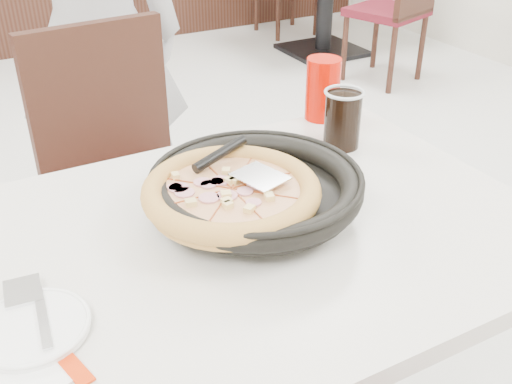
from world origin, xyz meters
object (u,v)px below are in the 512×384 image
chair_far (135,200)px  bg_table_right (325,2)px  diner_person (95,34)px  main_table (232,377)px  pizza_pan (256,196)px  red_cup (323,89)px  pizza (232,199)px  side_plate (32,328)px  bg_chair_right_near (387,8)px  cola_glass (342,121)px

chair_far → bg_table_right: 3.11m
diner_person → main_table: bearing=104.7°
pizza_pan → red_cup: size_ratio=2.37×
diner_person → bg_table_right: (2.10, 1.67, -0.44)m
pizza_pan → diner_person: (0.01, 1.17, 0.03)m
chair_far → pizza_pan: (0.07, -0.62, 0.32)m
pizza → bg_table_right: 3.61m
side_plate → red_cup: bearing=29.6°
red_cup → bg_table_right: size_ratio=0.13×
red_cup → diner_person: diner_person is taller
pizza_pan → bg_chair_right_near: bg_chair_right_near is taller
bg_table_right → bg_chair_right_near: size_ratio=1.26×
chair_far → diner_person: 0.65m
diner_person → bg_chair_right_near: bearing=-136.0°
diner_person → bg_chair_right_near: 2.34m
red_cup → bg_table_right: red_cup is taller
side_plate → bg_table_right: size_ratio=0.14×
chair_far → cola_glass: size_ratio=7.31×
chair_far → bg_chair_right_near: bearing=-151.5°
diner_person → side_plate: bearing=89.6°
side_plate → bg_chair_right_near: size_ratio=0.18×
main_table → chair_far: 0.66m
main_table → cola_glass: size_ratio=9.23×
main_table → pizza: (0.02, 0.02, 0.44)m
main_table → pizza_pan: 0.43m
side_plate → diner_person: size_ratio=0.10×
diner_person → bg_table_right: 2.72m
pizza_pan → diner_person: size_ratio=0.23×
chair_far → bg_table_right: chair_far is taller
side_plate → chair_far: bearing=63.1°
side_plate → diner_person: diner_person is taller
pizza_pan → diner_person: bearing=89.4°
cola_glass → red_cup: bearing=71.9°
cola_glass → side_plate: bearing=-158.4°
pizza_pan → pizza: pizza is taller
main_table → pizza: bearing=45.3°
chair_far → red_cup: size_ratio=5.94×
main_table → diner_person: (0.09, 1.20, 0.44)m
cola_glass → diner_person: size_ratio=0.08×
side_plate → red_cup: (0.82, 0.47, 0.07)m
cola_glass → bg_chair_right_near: bg_chair_right_near is taller
pizza → main_table: bearing=-134.7°
red_cup → diner_person: bearing=113.8°
pizza → bg_table_right: (2.17, 2.85, -0.44)m
pizza → cola_glass: (0.38, 0.19, 0.00)m
main_table → pizza_pan: (0.08, 0.04, 0.42)m
pizza → diner_person: 1.18m
main_table → pizza: size_ratio=3.95×
main_table → red_cup: red_cup is taller
main_table → red_cup: bearing=39.1°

